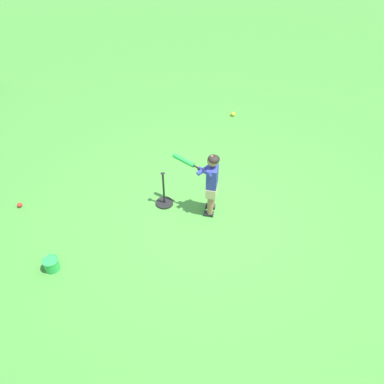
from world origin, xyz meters
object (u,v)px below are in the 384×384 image
Objects in this scene: play_ball_behind_batter at (233,114)px; batting_tee at (164,199)px; child_batter at (210,179)px; play_ball_far_left at (20,205)px; toy_bucket at (51,264)px.

play_ball_behind_batter is 0.14× the size of batting_tee.
child_batter is 13.76× the size of play_ball_far_left.
batting_tee is (-0.30, -2.29, 0.07)m from play_ball_far_left.
toy_bucket reaches higher than play_ball_far_left.
batting_tee is at bearing -57.41° from toy_bucket.
play_ball_behind_batter is at bearing -43.59° from toy_bucket.
child_batter reaches higher than toy_bucket.
batting_tee is 2.87× the size of toy_bucket.
toy_bucket is at bearing 122.59° from batting_tee.
child_batter is at bearing -101.04° from play_ball_far_left.
child_batter is 3.08m from play_ball_far_left.
play_ball_far_left is 0.13× the size of batting_tee.
batting_tee is at bearing 67.38° from child_batter.
toy_bucket is at bearing -154.66° from play_ball_far_left.
child_batter is 12.11× the size of play_ball_behind_batter.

